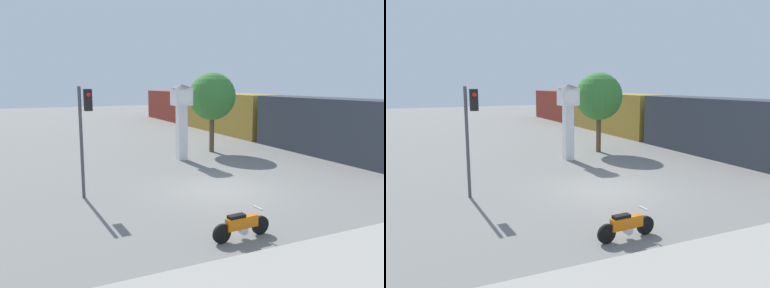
{
  "view_description": "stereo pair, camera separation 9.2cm",
  "coord_description": "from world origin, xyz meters",
  "views": [
    {
      "loc": [
        -7.16,
        -12.72,
        4.22
      ],
      "look_at": [
        -0.83,
        0.83,
        1.82
      ],
      "focal_mm": 35.0,
      "sensor_mm": 36.0,
      "label": 1
    },
    {
      "loc": [
        -7.08,
        -12.76,
        4.22
      ],
      "look_at": [
        -0.83,
        0.83,
        1.82
      ],
      "focal_mm": 35.0,
      "sensor_mm": 36.0,
      "label": 2
    }
  ],
  "objects": [
    {
      "name": "freight_train",
      "position": [
        9.76,
        15.9,
        1.7
      ],
      "size": [
        2.8,
        36.15,
        3.4
      ],
      "color": "#333842",
      "rests_on": "ground_plane"
    },
    {
      "name": "ground_plane",
      "position": [
        0.0,
        0.0,
        0.0
      ],
      "size": [
        120.0,
        120.0,
        0.0
      ],
      "primitive_type": "plane",
      "color": "slate"
    },
    {
      "name": "clock_tower",
      "position": [
        1.1,
        6.34,
        2.81
      ],
      "size": [
        1.16,
        1.16,
        4.22
      ],
      "color": "white",
      "rests_on": "ground_plane"
    },
    {
      "name": "street_tree",
      "position": [
        3.8,
        7.82,
        3.45
      ],
      "size": [
        2.93,
        2.93,
        4.93
      ],
      "color": "brown",
      "rests_on": "ground_plane"
    },
    {
      "name": "motorcycle",
      "position": [
        -1.79,
        -4.44,
        0.39
      ],
      "size": [
        1.84,
        0.4,
        0.81
      ],
      "rotation": [
        0.0,
        0.0,
        0.06
      ],
      "color": "black",
      "rests_on": "ground_plane"
    },
    {
      "name": "traffic_light",
      "position": [
        -4.95,
        1.31,
        2.85
      ],
      "size": [
        0.5,
        0.35,
        4.15
      ],
      "color": "#47474C",
      "rests_on": "ground_plane"
    }
  ]
}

